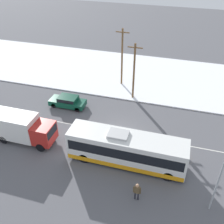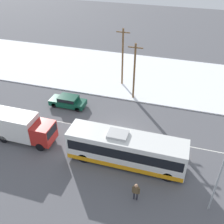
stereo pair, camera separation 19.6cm
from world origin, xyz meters
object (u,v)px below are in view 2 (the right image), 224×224
(utility_pole_roadside, at_px, (134,71))
(streetlamp, at_px, (224,156))
(box_truck, at_px, (21,127))
(sedan_car, at_px, (68,101))
(utility_pole_snowlot, at_px, (123,57))
(city_bus, at_px, (126,149))
(pedestrian_at_stop, at_px, (136,190))

(utility_pole_roadside, bearing_deg, streetlamp, -56.00)
(box_truck, distance_m, sedan_car, 7.40)
(streetlamp, xyz_separation_m, utility_pole_snowlot, (-11.76, 17.18, -1.12))
(box_truck, distance_m, utility_pole_roadside, 14.62)
(city_bus, relative_size, sedan_car, 2.45)
(city_bus, relative_size, box_truck, 1.65)
(sedan_car, bearing_deg, box_truck, 76.11)
(sedan_car, height_order, utility_pole_roadside, utility_pole_roadside)
(city_bus, height_order, streetlamp, streetlamp)
(sedan_car, xyz_separation_m, utility_pole_snowlot, (4.88, 7.42, 3.38))
(sedan_car, relative_size, streetlamp, 0.52)
(box_truck, bearing_deg, utility_pole_roadside, 51.53)
(city_bus, xyz_separation_m, pedestrian_at_stop, (1.80, -3.84, -0.50))
(sedan_car, distance_m, utility_pole_roadside, 8.91)
(utility_pole_snowlot, bearing_deg, sedan_car, -123.34)
(pedestrian_at_stop, bearing_deg, city_bus, 115.11)
(city_bus, xyz_separation_m, sedan_car, (-9.18, 7.21, -0.84))
(streetlamp, height_order, utility_pole_snowlot, streetlamp)
(utility_pole_roadside, bearing_deg, sedan_car, -149.91)
(sedan_car, bearing_deg, streetlamp, 149.61)
(utility_pole_roadside, bearing_deg, box_truck, -128.47)
(city_bus, relative_size, utility_pole_snowlot, 1.36)
(city_bus, height_order, utility_pole_roadside, utility_pole_roadside)
(sedan_car, distance_m, pedestrian_at_stop, 15.58)
(pedestrian_at_stop, bearing_deg, box_truck, 162.88)
(sedan_car, relative_size, pedestrian_at_stop, 2.47)
(box_truck, height_order, streetlamp, streetlamp)
(pedestrian_at_stop, distance_m, streetlamp, 7.15)
(utility_pole_roadside, height_order, utility_pole_snowlot, utility_pole_snowlot)
(city_bus, relative_size, streetlamp, 1.28)
(city_bus, xyz_separation_m, streetlamp, (7.47, -2.55, 3.67))
(streetlamp, height_order, utility_pole_roadside, streetlamp)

